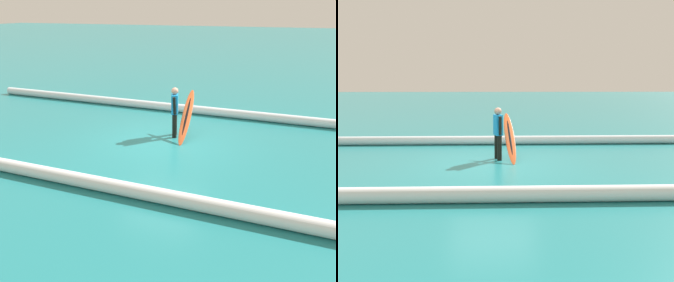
% 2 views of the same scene
% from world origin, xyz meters
% --- Properties ---
extents(ground_plane, '(144.73, 144.73, 0.00)m').
position_xyz_m(ground_plane, '(0.00, 0.00, 0.00)').
color(ground_plane, teal).
extents(surfer, '(0.29, 0.54, 1.57)m').
position_xyz_m(surfer, '(-0.18, -0.53, 0.88)').
color(surfer, black).
rests_on(surfer, ground_plane).
extents(surfboard, '(0.46, 1.77, 1.36)m').
position_xyz_m(surfboard, '(-0.53, -0.64, 0.66)').
color(surfboard, '#E55926').
rests_on(surfboard, ground_plane).
extents(wave_crest_foreground, '(23.64, 0.43, 0.32)m').
position_xyz_m(wave_crest_foreground, '(-2.63, -3.17, 0.16)').
color(wave_crest_foreground, white).
rests_on(wave_crest_foreground, ground_plane).
extents(wave_crest_midground, '(16.02, 0.36, 0.33)m').
position_xyz_m(wave_crest_midground, '(-0.75, 3.40, 0.16)').
color(wave_crest_midground, white).
rests_on(wave_crest_midground, ground_plane).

